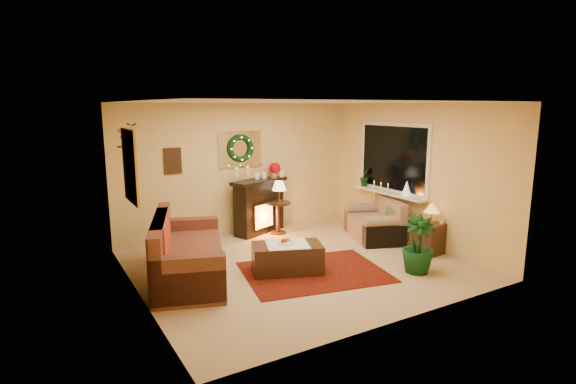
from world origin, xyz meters
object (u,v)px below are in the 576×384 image
loveseat (374,217)px  end_table_square (428,238)px  sofa (189,250)px  fireplace (259,206)px  coffee_table (287,259)px  side_table_round (278,218)px

loveseat → end_table_square: size_ratio=2.49×
end_table_square → sofa: bearing=165.8°
end_table_square → fireplace: bearing=126.1°
end_table_square → coffee_table: end_table_square is taller
loveseat → end_table_square: loveseat is taller
sofa → coffee_table: size_ratio=2.08×
sofa → end_table_square: size_ratio=4.06×
sofa → end_table_square: (3.96, -1.00, -0.16)m
fireplace → end_table_square: 3.31m
fireplace → coffee_table: bearing=-127.5°
loveseat → end_table_square: 1.22m
fireplace → side_table_round: bearing=-61.7°
sofa → fireplace: fireplace is taller
end_table_square → coffee_table: size_ratio=0.51×
sofa → loveseat: (3.76, 0.19, -0.01)m
sofa → fireplace: bearing=58.3°
sofa → coffee_table: 1.50m
loveseat → coffee_table: 2.50m
end_table_square → loveseat: bearing=99.5°
fireplace → side_table_round: (0.29, -0.25, -0.22)m
loveseat → coffee_table: (-2.38, -0.74, -0.21)m
end_table_square → coffee_table: 2.62m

